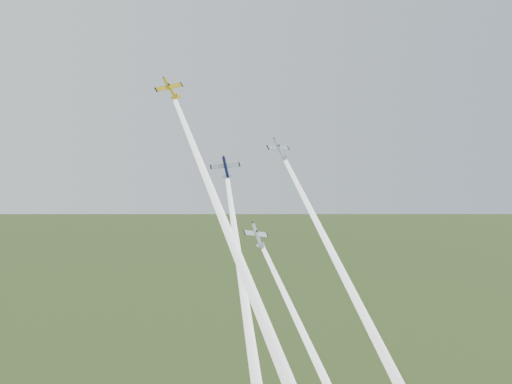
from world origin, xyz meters
name	(u,v)px	position (x,y,z in m)	size (l,w,h in m)	color
plane_yellow	(170,88)	(-15.79, 1.64, 113.29)	(6.56, 6.50, 1.03)	gold
smoke_trail_yellow	(228,233)	(-12.84, -17.69, 85.56)	(2.38, 2.38, 61.47)	white
plane_navy	(226,167)	(-2.63, 2.43, 97.01)	(6.66, 6.61, 1.04)	#0D133A
smoke_trail_navy	(245,300)	(-7.64, -14.54, 71.93)	(2.38, 2.38, 54.99)	white
plane_silver_right	(280,149)	(10.47, 1.19, 100.92)	(6.96, 6.91, 1.09)	silver
smoke_trail_silver_right	(346,279)	(14.92, -17.28, 73.99)	(2.38, 2.38, 59.50)	white
plane_silver_low	(257,235)	(-0.14, -6.71, 82.98)	(7.10, 7.04, 1.11)	silver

